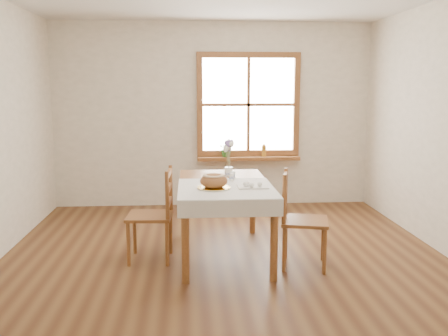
# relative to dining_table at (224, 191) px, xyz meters

# --- Properties ---
(ground) EXTENTS (5.00, 5.00, 0.00)m
(ground) POSITION_rel_dining_table_xyz_m (0.00, -0.30, -0.66)
(ground) COLOR brown
(ground) RESTS_ON ground
(room_walls) EXTENTS (4.60, 5.10, 2.65)m
(room_walls) POSITION_rel_dining_table_xyz_m (0.00, -0.30, 1.04)
(room_walls) COLOR white
(room_walls) RESTS_ON ground
(window) EXTENTS (1.46, 0.08, 1.46)m
(window) POSITION_rel_dining_table_xyz_m (0.50, 2.17, 0.79)
(window) COLOR #95552E
(window) RESTS_ON ground
(window_sill) EXTENTS (1.46, 0.20, 0.05)m
(window_sill) POSITION_rel_dining_table_xyz_m (0.50, 2.10, 0.03)
(window_sill) COLOR #95552E
(window_sill) RESTS_ON ground
(dining_table) EXTENTS (0.90, 1.60, 0.75)m
(dining_table) POSITION_rel_dining_table_xyz_m (0.00, 0.00, 0.00)
(dining_table) COLOR #95552E
(dining_table) RESTS_ON ground
(table_linen) EXTENTS (0.91, 0.99, 0.01)m
(table_linen) POSITION_rel_dining_table_xyz_m (0.00, -0.30, 0.09)
(table_linen) COLOR white
(table_linen) RESTS_ON dining_table
(chair_left) EXTENTS (0.48, 0.46, 0.92)m
(chair_left) POSITION_rel_dining_table_xyz_m (-0.74, -0.11, -0.20)
(chair_left) COLOR #95552E
(chair_left) RESTS_ON ground
(chair_right) EXTENTS (0.54, 0.52, 0.92)m
(chair_right) POSITION_rel_dining_table_xyz_m (0.74, -0.40, -0.20)
(chair_right) COLOR #95552E
(chair_right) RESTS_ON ground
(bread_plate) EXTENTS (0.32, 0.32, 0.02)m
(bread_plate) POSITION_rel_dining_table_xyz_m (-0.12, -0.35, 0.10)
(bread_plate) COLOR white
(bread_plate) RESTS_ON table_linen
(bread_loaf) EXTENTS (0.26, 0.26, 0.14)m
(bread_loaf) POSITION_rel_dining_table_xyz_m (-0.12, -0.35, 0.18)
(bread_loaf) COLOR #936034
(bread_loaf) RESTS_ON bread_plate
(egg_napkin) EXTENTS (0.28, 0.24, 0.01)m
(egg_napkin) POSITION_rel_dining_table_xyz_m (0.25, -0.29, 0.10)
(egg_napkin) COLOR white
(egg_napkin) RESTS_ON table_linen
(eggs) EXTENTS (0.22, 0.20, 0.05)m
(eggs) POSITION_rel_dining_table_xyz_m (0.25, -0.29, 0.13)
(eggs) COLOR white
(eggs) RESTS_ON egg_napkin
(salt_shaker) EXTENTS (0.05, 0.05, 0.09)m
(salt_shaker) POSITION_rel_dining_table_xyz_m (0.08, 0.03, 0.14)
(salt_shaker) COLOR white
(salt_shaker) RESTS_ON table_linen
(pepper_shaker) EXTENTS (0.05, 0.05, 0.09)m
(pepper_shaker) POSITION_rel_dining_table_xyz_m (0.10, 0.12, 0.14)
(pepper_shaker) COLOR white
(pepper_shaker) RESTS_ON table_linen
(flower_vase) EXTENTS (0.10, 0.10, 0.10)m
(flower_vase) POSITION_rel_dining_table_xyz_m (0.07, 0.33, 0.13)
(flower_vase) COLOR white
(flower_vase) RESTS_ON dining_table
(lavender_bouquet) EXTENTS (0.15, 0.15, 0.29)m
(lavender_bouquet) POSITION_rel_dining_table_xyz_m (0.07, 0.33, 0.32)
(lavender_bouquet) COLOR #7E5EA7
(lavender_bouquet) RESTS_ON flower_vase
(potted_plant) EXTENTS (0.25, 0.27, 0.18)m
(potted_plant) POSITION_rel_dining_table_xyz_m (0.19, 2.10, 0.14)
(potted_plant) COLOR #2F712D
(potted_plant) RESTS_ON window_sill
(amber_bottle) EXTENTS (0.08, 0.08, 0.18)m
(amber_bottle) POSITION_rel_dining_table_xyz_m (0.72, 2.10, 0.14)
(amber_bottle) COLOR #AF7620
(amber_bottle) RESTS_ON window_sill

